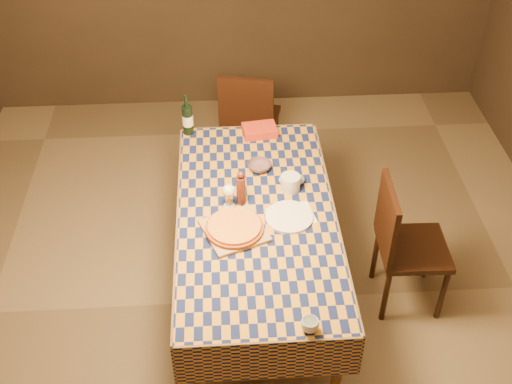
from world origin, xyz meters
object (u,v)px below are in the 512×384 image
white_plate (289,217)px  chair_far (249,117)px  pizza (234,227)px  dining_table (257,224)px  chair_right (402,241)px  cutting_board (234,231)px  wine_bottle (188,119)px  bowl (259,166)px

white_plate → chair_far: 1.48m
pizza → white_plate: pizza is taller
dining_table → chair_far: size_ratio=1.98×
chair_right → white_plate: bearing=-178.6°
cutting_board → wine_bottle: bearing=105.5°
pizza → white_plate: size_ratio=1.32×
white_plate → chair_right: 0.76m
white_plate → pizza: bearing=-163.2°
cutting_board → white_plate: cutting_board is taller
white_plate → chair_right: (0.71, 0.02, -0.26)m
wine_bottle → chair_far: 0.78m
dining_table → white_plate: white_plate is taller
cutting_board → white_plate: (0.32, 0.10, -0.00)m
wine_bottle → white_plate: size_ratio=1.06×
wine_bottle → chair_right: 1.62m
chair_far → chair_right: bearing=-58.7°
wine_bottle → chair_far: wine_bottle is taller
bowl → chair_far: 1.01m
cutting_board → white_plate: size_ratio=1.16×
chair_far → dining_table: bearing=-91.2°
cutting_board → chair_right: chair_right is taller
cutting_board → bowl: size_ratio=2.15×
dining_table → chair_right: bearing=-1.6°
white_plate → cutting_board: bearing=-163.2°
white_plate → dining_table: bearing=167.1°
white_plate → chair_far: size_ratio=0.30×
bowl → chair_right: size_ratio=0.16×
cutting_board → white_plate: bearing=16.8°
pizza → chair_far: 1.58m
wine_bottle → white_plate: (0.60, -0.91, -0.10)m
bowl → cutting_board: bearing=-107.6°
cutting_board → pizza: 0.03m
wine_bottle → chair_right: (1.31, -0.89, -0.36)m
dining_table → chair_far: (0.03, 1.40, -0.17)m
dining_table → cutting_board: cutting_board is taller
wine_bottle → chair_right: wine_bottle is taller
cutting_board → chair_right: 1.07m
pizza → chair_far: bearing=83.9°
chair_far → chair_right: (0.87, -1.43, 0.00)m
pizza → bowl: pizza is taller
dining_table → wine_bottle: wine_bottle is taller
pizza → bowl: 0.60m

